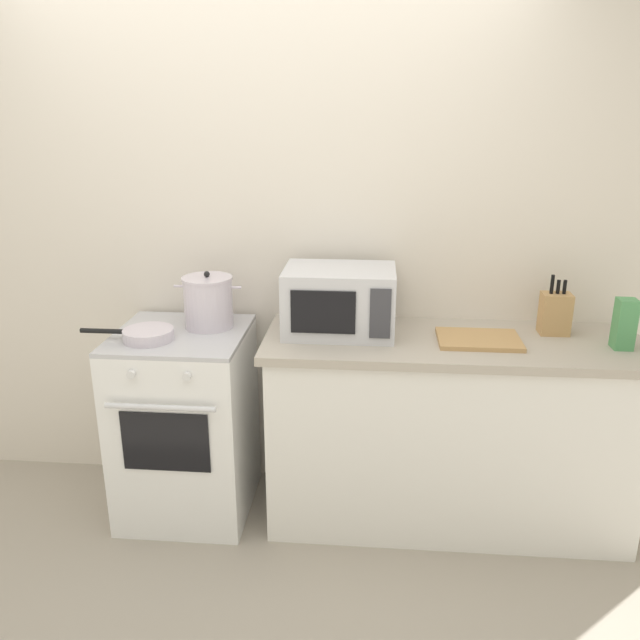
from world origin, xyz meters
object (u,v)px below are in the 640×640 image
(stock_pot, at_px, (208,302))
(knife_block, at_px, (555,313))
(pasta_box, at_px, (624,324))
(microwave, at_px, (339,301))
(stove, at_px, (186,422))
(cutting_board, at_px, (479,339))
(frying_pan, at_px, (147,334))

(stock_pot, height_order, knife_block, knife_block)
(stock_pot, height_order, pasta_box, stock_pot)
(stock_pot, xyz_separation_m, microwave, (0.62, -0.02, 0.03))
(stove, distance_m, knife_block, 1.81)
(cutting_board, height_order, knife_block, knife_block)
(frying_pan, bearing_deg, pasta_box, 2.13)
(microwave, relative_size, knife_block, 1.81)
(stove, bearing_deg, knife_block, 4.71)
(cutting_board, bearing_deg, stove, -179.95)
(stove, xyz_separation_m, frying_pan, (-0.12, -0.11, 0.48))
(stock_pot, distance_m, frying_pan, 0.32)
(knife_block, bearing_deg, stock_pot, -178.42)
(stock_pot, distance_m, microwave, 0.62)
(cutting_board, distance_m, knife_block, 0.39)
(stock_pot, bearing_deg, microwave, -1.67)
(microwave, relative_size, cutting_board, 1.39)
(frying_pan, xyz_separation_m, cutting_board, (1.47, 0.11, -0.02))
(stock_pot, bearing_deg, cutting_board, -4.43)
(frying_pan, bearing_deg, knife_block, 7.70)
(stock_pot, distance_m, knife_block, 1.60)
(stove, xyz_separation_m, cutting_board, (1.36, 0.00, 0.47))
(microwave, xyz_separation_m, pasta_box, (1.22, -0.11, -0.04))
(stock_pot, xyz_separation_m, pasta_box, (1.84, -0.13, -0.01))
(stock_pot, bearing_deg, frying_pan, -138.94)
(stove, bearing_deg, pasta_box, -0.85)
(microwave, xyz_separation_m, cutting_board, (0.62, -0.08, -0.14))
(stove, bearing_deg, frying_pan, -137.51)
(stock_pot, relative_size, cutting_board, 0.88)
(microwave, xyz_separation_m, knife_block, (0.98, 0.06, -0.05))
(pasta_box, bearing_deg, microwave, 174.95)
(knife_block, xyz_separation_m, pasta_box, (0.24, -0.17, 0.01))
(frying_pan, bearing_deg, stove, 42.49)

